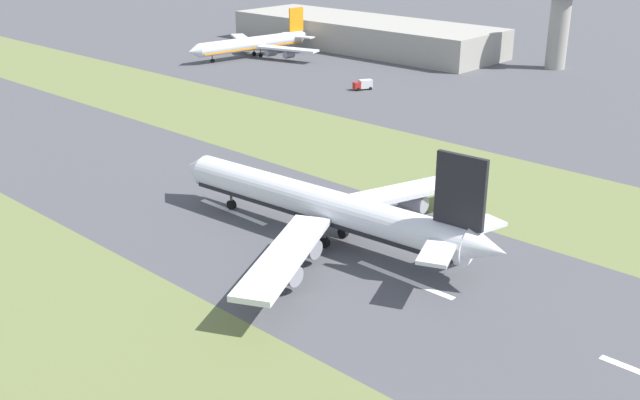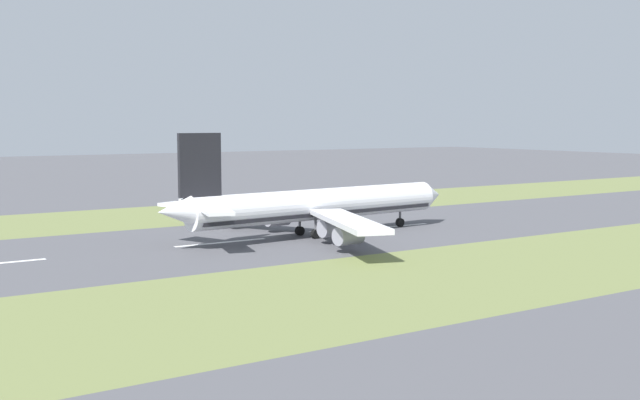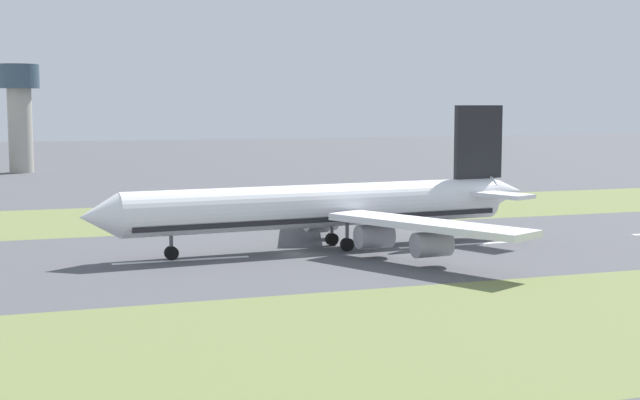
% 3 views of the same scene
% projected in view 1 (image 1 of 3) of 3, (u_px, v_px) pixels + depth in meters
% --- Properties ---
extents(ground_plane, '(800.00, 800.00, 0.00)m').
position_uv_depth(ground_plane, '(291.00, 235.00, 129.94)').
color(ground_plane, '#4C4C51').
extents(grass_median_west, '(40.00, 600.00, 0.01)m').
position_uv_depth(grass_median_west, '(51.00, 336.00, 99.28)').
color(grass_median_west, olive).
rests_on(grass_median_west, ground).
extents(grass_median_east, '(40.00, 600.00, 0.01)m').
position_uv_depth(grass_median_east, '(439.00, 173.00, 160.59)').
color(grass_median_east, olive).
rests_on(grass_median_east, ground).
extents(centreline_dash_mid, '(1.20, 18.00, 0.01)m').
position_uv_depth(centreline_dash_mid, '(404.00, 279.00, 114.35)').
color(centreline_dash_mid, silver).
rests_on(centreline_dash_mid, ground).
extents(centreline_dash_far, '(1.20, 18.00, 0.01)m').
position_uv_depth(centreline_dash_far, '(233.00, 212.00, 139.76)').
color(centreline_dash_far, silver).
rests_on(centreline_dash_far, ground).
extents(airplane_main_jet, '(63.93, 67.22, 20.20)m').
position_uv_depth(airplane_main_jet, '(329.00, 208.00, 125.48)').
color(airplane_main_jet, white).
rests_on(airplane_main_jet, ground).
extents(terminal_building, '(36.00, 115.38, 11.29)m').
position_uv_depth(terminal_building, '(363.00, 34.00, 302.49)').
color(terminal_building, '#A39E93').
rests_on(terminal_building, ground).
extents(control_tower, '(12.00, 12.00, 32.20)m').
position_uv_depth(control_tower, '(561.00, 11.00, 257.75)').
color(control_tower, '#A39E93').
rests_on(control_tower, ground).
extents(airplane_parked_apron, '(55.83, 52.91, 16.79)m').
position_uv_depth(airplane_parked_apron, '(255.00, 44.00, 284.16)').
color(airplane_parked_apron, silver).
rests_on(airplane_parked_apron, ground).
extents(service_truck, '(6.36, 4.63, 3.10)m').
position_uv_depth(service_truck, '(363.00, 85.00, 233.20)').
color(service_truck, '#B2231E').
rests_on(service_truck, ground).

